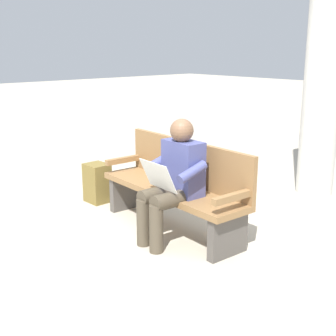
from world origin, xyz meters
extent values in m
plane|color=#B7AD99|center=(0.00, 0.00, 0.00)|extent=(40.00, 40.00, 0.00)
cube|color=olive|center=(0.00, 0.00, 0.42)|extent=(1.83, 0.59, 0.06)
cube|color=olive|center=(-0.01, -0.21, 0.68)|extent=(1.80, 0.16, 0.45)
cube|color=olive|center=(-0.85, 0.05, 0.57)|extent=(0.09, 0.48, 0.06)
cube|color=olive|center=(0.85, -0.05, 0.57)|extent=(0.09, 0.48, 0.06)
cube|color=#4C4742|center=(-0.80, 0.05, 0.20)|extent=(0.11, 0.44, 0.39)
cube|color=#4C4742|center=(0.80, -0.05, 0.20)|extent=(0.11, 0.44, 0.39)
cube|color=#474C84|center=(-0.24, 0.06, 0.71)|extent=(0.41, 0.24, 0.52)
sphere|color=brown|center=(-0.24, 0.08, 1.07)|extent=(0.22, 0.22, 0.22)
cylinder|color=#4C4233|center=(-0.32, 0.28, 0.47)|extent=(0.17, 0.43, 0.15)
cylinder|color=#4C4233|center=(-0.12, 0.27, 0.47)|extent=(0.17, 0.43, 0.15)
cylinder|color=#4C4233|center=(-0.31, 0.47, 0.23)|extent=(0.13, 0.13, 0.45)
cylinder|color=#4C4233|center=(-0.11, 0.46, 0.23)|extent=(0.13, 0.13, 0.45)
cylinder|color=#474C84|center=(-0.47, 0.18, 0.74)|extent=(0.11, 0.32, 0.18)
cylinder|color=#474C84|center=(0.01, 0.15, 0.74)|extent=(0.11, 0.32, 0.18)
cube|color=silver|center=(-0.22, 0.36, 0.68)|extent=(0.41, 0.16, 0.27)
cube|color=brown|center=(1.23, 0.08, 0.23)|extent=(0.28, 0.24, 0.47)
cube|color=olive|center=(1.24, -0.06, 0.16)|extent=(0.20, 0.04, 0.21)
cylinder|color=beige|center=(-0.32, -2.21, 1.76)|extent=(0.46, 0.46, 3.51)
camera|label=1|loc=(-3.23, 2.95, 1.82)|focal=48.77mm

